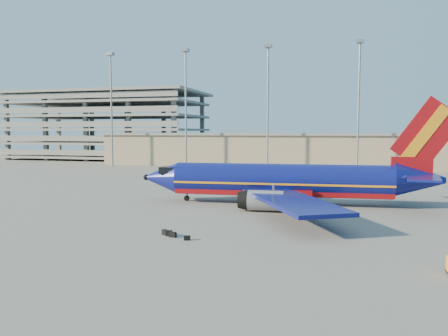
{
  "coord_description": "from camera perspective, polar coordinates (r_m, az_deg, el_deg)",
  "views": [
    {
      "loc": [
        11.29,
        -54.37,
        8.98
      ],
      "look_at": [
        -3.84,
        2.44,
        4.0
      ],
      "focal_mm": 35.0,
      "sensor_mm": 36.0,
      "label": 1
    }
  ],
  "objects": [
    {
      "name": "parking_garage",
      "position": [
        147.88,
        -14.88,
        5.75
      ],
      "size": [
        62.0,
        32.0,
        21.4
      ],
      "color": "slate",
      "rests_on": "ground"
    },
    {
      "name": "ground",
      "position": [
        56.25,
        3.15,
        -4.35
      ],
      "size": [
        220.0,
        220.0,
        0.0
      ],
      "primitive_type": "plane",
      "color": "slate",
      "rests_on": "ground"
    },
    {
      "name": "aircraft_main",
      "position": [
        54.17,
        8.4,
        -1.79
      ],
      "size": [
        38.42,
        36.87,
        13.0
      ],
      "rotation": [
        0.0,
        0.0,
        0.07
      ],
      "color": "navy",
      "rests_on": "ground"
    },
    {
      "name": "light_mast_row",
      "position": [
        100.93,
        11.45,
        9.62
      ],
      "size": [
        101.6,
        1.6,
        28.65
      ],
      "color": "gray",
      "rests_on": "ground"
    },
    {
      "name": "luggage_pile",
      "position": [
        37.86,
        -6.8,
        -8.57
      ],
      "size": [
        3.12,
        1.78,
        0.46
      ],
      "color": "black",
      "rests_on": "ground"
    },
    {
      "name": "terminal_building",
      "position": [
        112.47,
        14.25,
        2.32
      ],
      "size": [
        122.0,
        16.0,
        8.5
      ],
      "color": "gray",
      "rests_on": "ground"
    }
  ]
}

